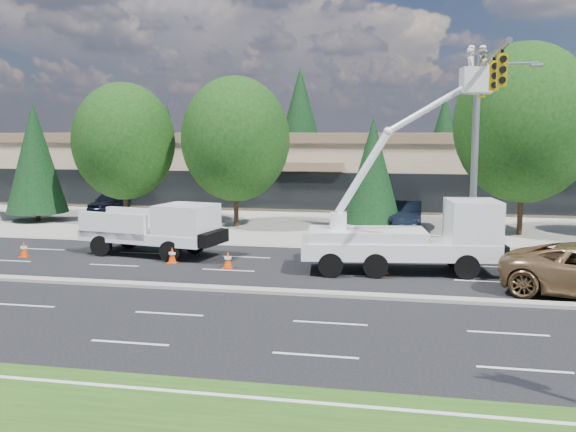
# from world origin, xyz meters

# --- Properties ---
(ground) EXTENTS (140.00, 140.00, 0.00)m
(ground) POSITION_xyz_m (0.00, 0.00, 0.00)
(ground) COLOR black
(ground) RESTS_ON ground
(concrete_apron) EXTENTS (140.00, 22.00, 0.01)m
(concrete_apron) POSITION_xyz_m (0.00, 20.00, 0.01)
(concrete_apron) COLOR gray
(concrete_apron) RESTS_ON ground
(road_median) EXTENTS (120.00, 0.55, 0.12)m
(road_median) POSITION_xyz_m (0.00, 0.00, 0.06)
(road_median) COLOR gray
(road_median) RESTS_ON ground
(strip_mall) EXTENTS (50.40, 15.40, 5.50)m
(strip_mall) POSITION_xyz_m (0.00, 29.97, 2.83)
(strip_mall) COLOR tan
(strip_mall) RESTS_ON ground
(tree_front_b) EXTENTS (3.78, 3.78, 7.45)m
(tree_front_b) POSITION_xyz_m (-16.00, 15.00, 3.99)
(tree_front_b) COLOR #332114
(tree_front_b) RESTS_ON ground
(tree_front_c) EXTENTS (6.17, 6.17, 8.56)m
(tree_front_c) POSITION_xyz_m (-10.00, 15.00, 5.01)
(tree_front_c) COLOR #332114
(tree_front_c) RESTS_ON ground
(tree_front_d) EXTENTS (6.36, 6.36, 8.82)m
(tree_front_d) POSITION_xyz_m (-3.00, 15.00, 5.16)
(tree_front_d) COLOR #332114
(tree_front_d) RESTS_ON ground
(tree_front_e) EXTENTS (3.26, 3.26, 6.43)m
(tree_front_e) POSITION_xyz_m (5.00, 15.00, 3.45)
(tree_front_e) COLOR #332114
(tree_front_e) RESTS_ON ground
(tree_front_f) EXTENTS (7.45, 7.45, 10.33)m
(tree_front_f) POSITION_xyz_m (13.00, 15.00, 6.05)
(tree_front_f) COLOR #332114
(tree_front_f) RESTS_ON ground
(tree_back_a) EXTENTS (4.26, 4.26, 8.40)m
(tree_back_a) POSITION_xyz_m (-18.00, 42.00, 4.51)
(tree_back_a) COLOR #332114
(tree_back_a) RESTS_ON ground
(tree_back_b) EXTENTS (6.06, 6.06, 11.95)m
(tree_back_b) POSITION_xyz_m (-4.00, 42.00, 6.41)
(tree_back_b) COLOR #332114
(tree_back_b) RESTS_ON ground
(tree_back_c) EXTENTS (4.68, 4.68, 9.23)m
(tree_back_c) POSITION_xyz_m (10.00, 42.00, 4.95)
(tree_back_c) COLOR #332114
(tree_back_c) RESTS_ON ground
(signal_mast) EXTENTS (2.76, 10.16, 9.00)m
(signal_mast) POSITION_xyz_m (10.03, 7.04, 6.06)
(signal_mast) COLOR gray
(signal_mast) RESTS_ON ground
(utility_pickup) EXTENTS (6.58, 3.45, 2.40)m
(utility_pickup) POSITION_xyz_m (-4.02, 5.63, 0.99)
(utility_pickup) COLOR white
(utility_pickup) RESTS_ON ground
(bucket_truck) EXTENTS (8.32, 3.34, 8.86)m
(bucket_truck) POSITION_xyz_m (7.60, 4.32, 1.93)
(bucket_truck) COLOR white
(bucket_truck) RESTS_ON ground
(traffic_cone_a) EXTENTS (0.40, 0.40, 0.70)m
(traffic_cone_a) POSITION_xyz_m (-9.84, 4.17, 0.34)
(traffic_cone_a) COLOR #E43E07
(traffic_cone_a) RESTS_ON ground
(traffic_cone_b) EXTENTS (0.40, 0.40, 0.70)m
(traffic_cone_b) POSITION_xyz_m (-2.78, 4.17, 0.34)
(traffic_cone_b) COLOR #E43E07
(traffic_cone_b) RESTS_ON ground
(traffic_cone_c) EXTENTS (0.40, 0.40, 0.70)m
(traffic_cone_c) POSITION_xyz_m (-0.16, 3.68, 0.34)
(traffic_cone_c) COLOR #E43E07
(traffic_cone_c) RESTS_ON ground
(traffic_cone_d) EXTENTS (0.40, 0.40, 0.70)m
(traffic_cone_d) POSITION_xyz_m (6.20, 3.85, 0.34)
(traffic_cone_d) COLOR #E43E07
(traffic_cone_d) RESTS_ON ground
(parked_car_west) EXTENTS (1.68, 4.15, 1.41)m
(parked_car_west) POSITION_xyz_m (-13.59, 19.93, 0.71)
(parked_car_west) COLOR black
(parked_car_west) RESTS_ON ground
(parked_car_east) EXTENTS (1.77, 4.94, 1.62)m
(parked_car_east) POSITION_xyz_m (6.90, 16.00, 0.81)
(parked_car_east) COLOR black
(parked_car_east) RESTS_ON ground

